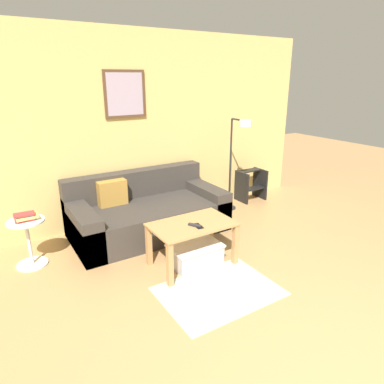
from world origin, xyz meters
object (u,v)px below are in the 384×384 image
(couch, at_px, (147,213))
(cell_phone, at_px, (198,226))
(storage_bin, at_px, (195,254))
(side_table, at_px, (28,238))
(remote_control, at_px, (195,225))
(coffee_table, at_px, (192,232))
(book_stack, at_px, (25,217))
(floor_lamp, at_px, (238,151))
(step_stool, at_px, (251,184))

(couch, relative_size, cell_phone, 13.94)
(storage_bin, relative_size, side_table, 1.06)
(couch, bearing_deg, cell_phone, -86.15)
(remote_control, bearing_deg, coffee_table, 52.37)
(remote_control, xyz_separation_m, cell_phone, (0.03, -0.02, -0.01))
(book_stack, bearing_deg, coffee_table, -31.67)
(side_table, bearing_deg, couch, 4.37)
(coffee_table, distance_m, cell_phone, 0.14)
(floor_lamp, xyz_separation_m, book_stack, (-2.86, -0.03, -0.38))
(book_stack, height_order, cell_phone, book_stack)
(coffee_table, distance_m, remote_control, 0.13)
(couch, relative_size, remote_control, 13.01)
(couch, height_order, remote_control, couch)
(step_stool, bearing_deg, coffee_table, -147.10)
(remote_control, relative_size, step_stool, 0.30)
(coffee_table, xyz_separation_m, floor_lamp, (1.37, 0.95, 0.56))
(coffee_table, bearing_deg, floor_lamp, 34.63)
(storage_bin, bearing_deg, side_table, 148.63)
(couch, height_order, coffee_table, couch)
(book_stack, xyz_separation_m, remote_control, (1.48, -1.00, -0.07))
(storage_bin, bearing_deg, book_stack, 148.26)
(floor_lamp, bearing_deg, remote_control, -143.56)
(cell_phone, bearing_deg, floor_lamp, 44.54)
(couch, relative_size, floor_lamp, 1.40)
(remote_control, bearing_deg, couch, 65.21)
(storage_bin, bearing_deg, floor_lamp, 35.61)
(book_stack, bearing_deg, remote_control, -33.98)
(coffee_table, distance_m, step_stool, 2.30)
(side_table, bearing_deg, step_stool, 5.59)
(storage_bin, bearing_deg, cell_phone, -98.05)
(storage_bin, xyz_separation_m, floor_lamp, (1.35, 0.96, 0.83))
(book_stack, bearing_deg, floor_lamp, 0.54)
(coffee_table, distance_m, storage_bin, 0.27)
(couch, xyz_separation_m, book_stack, (-1.43, -0.10, 0.30))
(couch, bearing_deg, floor_lamp, -2.93)
(floor_lamp, xyz_separation_m, cell_phone, (-1.36, -1.04, -0.46))
(step_stool, bearing_deg, book_stack, -174.56)
(storage_bin, xyz_separation_m, remote_control, (-0.04, -0.06, 0.37))
(floor_lamp, xyz_separation_m, side_table, (-2.87, -0.04, -0.63))
(storage_bin, relative_size, floor_lamp, 0.40)
(remote_control, height_order, step_stool, remote_control)
(floor_lamp, height_order, side_table, floor_lamp)
(coffee_table, xyz_separation_m, cell_phone, (0.01, -0.09, 0.10))
(book_stack, bearing_deg, couch, 4.02)
(storage_bin, relative_size, book_stack, 2.35)
(coffee_table, bearing_deg, storage_bin, -35.41)
(floor_lamp, bearing_deg, book_stack, -179.46)
(couch, height_order, side_table, couch)
(remote_control, xyz_separation_m, step_stool, (1.94, 1.32, -0.22))
(side_table, bearing_deg, storage_bin, -31.37)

